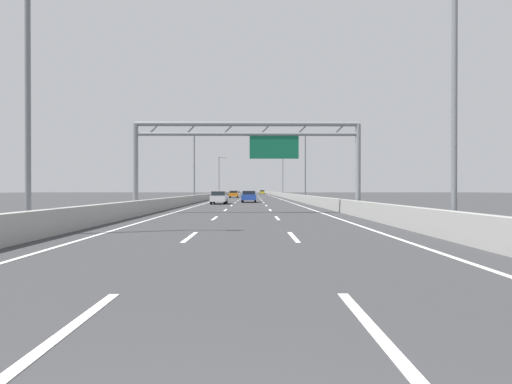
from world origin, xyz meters
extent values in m
plane|color=#38383A|center=(0.00, 100.00, 0.00)|extent=(260.00, 260.00, 0.00)
cube|color=white|center=(-1.80, 3.50, 0.01)|extent=(0.16, 3.00, 0.01)
cube|color=white|center=(-1.80, 12.50, 0.01)|extent=(0.16, 3.00, 0.01)
cube|color=white|center=(-1.80, 21.50, 0.01)|extent=(0.16, 3.00, 0.01)
cube|color=white|center=(-1.80, 30.50, 0.01)|extent=(0.16, 3.00, 0.01)
cube|color=white|center=(-1.80, 39.50, 0.01)|extent=(0.16, 3.00, 0.01)
cube|color=white|center=(-1.80, 48.50, 0.01)|extent=(0.16, 3.00, 0.01)
cube|color=white|center=(-1.80, 57.50, 0.01)|extent=(0.16, 3.00, 0.01)
cube|color=white|center=(-1.80, 66.50, 0.01)|extent=(0.16, 3.00, 0.01)
cube|color=white|center=(-1.80, 75.50, 0.01)|extent=(0.16, 3.00, 0.01)
cube|color=white|center=(-1.80, 84.50, 0.01)|extent=(0.16, 3.00, 0.01)
cube|color=white|center=(-1.80, 93.50, 0.01)|extent=(0.16, 3.00, 0.01)
cube|color=white|center=(-1.80, 102.50, 0.01)|extent=(0.16, 3.00, 0.01)
cube|color=white|center=(-1.80, 111.50, 0.01)|extent=(0.16, 3.00, 0.01)
cube|color=white|center=(-1.80, 120.50, 0.01)|extent=(0.16, 3.00, 0.01)
cube|color=white|center=(-1.80, 129.50, 0.01)|extent=(0.16, 3.00, 0.01)
cube|color=white|center=(-1.80, 138.50, 0.01)|extent=(0.16, 3.00, 0.01)
cube|color=white|center=(-1.80, 147.50, 0.01)|extent=(0.16, 3.00, 0.01)
cube|color=white|center=(-1.80, 156.50, 0.01)|extent=(0.16, 3.00, 0.01)
cube|color=white|center=(1.80, 3.50, 0.01)|extent=(0.16, 3.00, 0.01)
cube|color=white|center=(1.80, 12.50, 0.01)|extent=(0.16, 3.00, 0.01)
cube|color=white|center=(1.80, 21.50, 0.01)|extent=(0.16, 3.00, 0.01)
cube|color=white|center=(1.80, 30.50, 0.01)|extent=(0.16, 3.00, 0.01)
cube|color=white|center=(1.80, 39.50, 0.01)|extent=(0.16, 3.00, 0.01)
cube|color=white|center=(1.80, 48.50, 0.01)|extent=(0.16, 3.00, 0.01)
cube|color=white|center=(1.80, 57.50, 0.01)|extent=(0.16, 3.00, 0.01)
cube|color=white|center=(1.80, 66.50, 0.01)|extent=(0.16, 3.00, 0.01)
cube|color=white|center=(1.80, 75.50, 0.01)|extent=(0.16, 3.00, 0.01)
cube|color=white|center=(1.80, 84.50, 0.01)|extent=(0.16, 3.00, 0.01)
cube|color=white|center=(1.80, 93.50, 0.01)|extent=(0.16, 3.00, 0.01)
cube|color=white|center=(1.80, 102.50, 0.01)|extent=(0.16, 3.00, 0.01)
cube|color=white|center=(1.80, 111.50, 0.01)|extent=(0.16, 3.00, 0.01)
cube|color=white|center=(1.80, 120.50, 0.01)|extent=(0.16, 3.00, 0.01)
cube|color=white|center=(1.80, 129.50, 0.01)|extent=(0.16, 3.00, 0.01)
cube|color=white|center=(1.80, 138.50, 0.01)|extent=(0.16, 3.00, 0.01)
cube|color=white|center=(1.80, 147.50, 0.01)|extent=(0.16, 3.00, 0.01)
cube|color=white|center=(1.80, 156.50, 0.01)|extent=(0.16, 3.00, 0.01)
cube|color=white|center=(-5.25, 88.00, 0.01)|extent=(0.16, 176.00, 0.01)
cube|color=white|center=(5.25, 88.00, 0.01)|extent=(0.16, 176.00, 0.01)
cube|color=#9E9E99|center=(-6.90, 110.00, 0.47)|extent=(0.45, 220.00, 0.95)
cube|color=#9E9E99|center=(6.90, 110.00, 0.47)|extent=(0.45, 220.00, 0.95)
cylinder|color=gray|center=(-7.72, 26.17, 3.10)|extent=(0.36, 0.36, 6.20)
cylinder|color=gray|center=(7.72, 26.17, 3.10)|extent=(0.36, 0.36, 6.20)
cylinder|color=gray|center=(0.00, 26.17, 6.20)|extent=(15.43, 0.32, 0.32)
cylinder|color=gray|center=(0.00, 26.17, 5.50)|extent=(15.43, 0.26, 0.26)
cylinder|color=gray|center=(-6.43, 26.17, 5.85)|extent=(0.74, 0.10, 0.74)
cylinder|color=gray|center=(-3.86, 26.17, 5.85)|extent=(0.74, 0.10, 0.74)
cylinder|color=gray|center=(-1.29, 26.17, 5.85)|extent=(0.74, 0.10, 0.74)
cylinder|color=gray|center=(1.29, 26.17, 5.85)|extent=(0.74, 0.10, 0.74)
cylinder|color=gray|center=(3.86, 26.17, 5.85)|extent=(0.74, 0.10, 0.74)
cylinder|color=gray|center=(6.43, 26.17, 5.85)|extent=(0.74, 0.10, 0.74)
cube|color=#0F5B3D|center=(1.87, 26.17, 4.60)|extent=(3.40, 0.12, 1.60)
cylinder|color=slate|center=(-7.70, 13.05, 4.75)|extent=(0.20, 0.20, 9.50)
cylinder|color=slate|center=(7.70, 13.05, 4.75)|extent=(0.20, 0.20, 9.50)
cylinder|color=slate|center=(-7.70, 53.54, 4.75)|extent=(0.20, 0.20, 9.50)
cylinder|color=slate|center=(-6.60, 53.54, 9.35)|extent=(2.20, 0.12, 0.12)
cube|color=#F2EAC6|center=(-5.50, 53.54, 9.25)|extent=(0.56, 0.28, 0.20)
cylinder|color=slate|center=(7.70, 53.54, 4.75)|extent=(0.20, 0.20, 9.50)
cylinder|color=slate|center=(6.60, 53.54, 9.35)|extent=(2.20, 0.12, 0.12)
cube|color=#F2EAC6|center=(5.50, 53.54, 9.25)|extent=(0.56, 0.28, 0.20)
cylinder|color=slate|center=(-7.70, 94.03, 4.75)|extent=(0.20, 0.20, 9.50)
cylinder|color=slate|center=(-6.60, 94.03, 9.35)|extent=(2.20, 0.12, 0.12)
cube|color=#F2EAC6|center=(-5.50, 94.03, 9.25)|extent=(0.56, 0.28, 0.20)
cylinder|color=slate|center=(7.70, 94.03, 4.75)|extent=(0.20, 0.20, 9.50)
cylinder|color=slate|center=(6.60, 94.03, 9.35)|extent=(2.20, 0.12, 0.12)
cube|color=#F2EAC6|center=(5.50, 94.03, 9.25)|extent=(0.56, 0.28, 0.20)
cube|color=#2347AD|center=(-0.09, 49.99, 0.67)|extent=(1.86, 4.46, 0.69)
cube|color=black|center=(-0.09, 50.28, 1.24)|extent=(1.63, 1.99, 0.46)
cylinder|color=black|center=(-0.91, 51.67, 0.32)|extent=(0.22, 0.64, 0.64)
cylinder|color=black|center=(0.73, 51.67, 0.32)|extent=(0.22, 0.64, 0.64)
cylinder|color=black|center=(-0.91, 48.31, 0.32)|extent=(0.22, 0.64, 0.64)
cylinder|color=black|center=(0.73, 48.31, 0.32)|extent=(0.22, 0.64, 0.64)
cube|color=orange|center=(-3.44, 79.15, 0.65)|extent=(1.76, 4.32, 0.66)
cube|color=black|center=(-3.44, 78.64, 1.19)|extent=(1.54, 2.04, 0.44)
cylinder|color=black|center=(-4.21, 80.76, 0.32)|extent=(0.22, 0.64, 0.64)
cylinder|color=black|center=(-2.67, 80.76, 0.32)|extent=(0.22, 0.64, 0.64)
cylinder|color=black|center=(-4.21, 77.54, 0.32)|extent=(0.22, 0.64, 0.64)
cylinder|color=black|center=(-2.67, 77.54, 0.32)|extent=(0.22, 0.64, 0.64)
cube|color=yellow|center=(3.77, 137.67, 0.64)|extent=(1.72, 4.31, 0.63)
cube|color=black|center=(3.77, 137.30, 1.20)|extent=(1.52, 1.80, 0.49)
cylinder|color=black|center=(3.01, 139.27, 0.32)|extent=(0.22, 0.64, 0.64)
cylinder|color=black|center=(4.52, 139.27, 0.32)|extent=(0.22, 0.64, 0.64)
cylinder|color=black|center=(3.01, 136.06, 0.32)|extent=(0.22, 0.64, 0.64)
cylinder|color=black|center=(4.52, 136.06, 0.32)|extent=(0.22, 0.64, 0.64)
cube|color=silver|center=(-3.45, 44.05, 0.64)|extent=(1.71, 4.43, 0.65)
cube|color=black|center=(-3.45, 43.57, 1.21)|extent=(1.51, 1.88, 0.48)
cylinder|color=black|center=(-4.19, 45.71, 0.32)|extent=(0.22, 0.64, 0.64)
cylinder|color=black|center=(-2.70, 45.71, 0.32)|extent=(0.22, 0.64, 0.64)
cylinder|color=black|center=(-4.19, 42.39, 0.32)|extent=(0.22, 0.64, 0.64)
cylinder|color=black|center=(-2.70, 42.39, 0.32)|extent=(0.22, 0.64, 0.64)
camera|label=1|loc=(0.37, -1.22, 1.66)|focal=27.74mm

